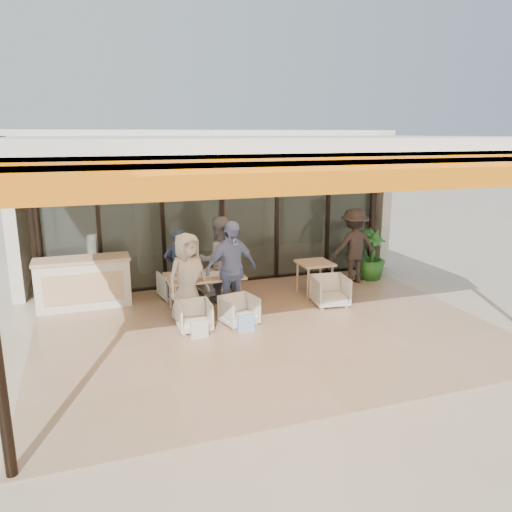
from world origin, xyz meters
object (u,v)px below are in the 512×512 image
at_px(side_table, 315,267).
at_px(side_chair, 330,289).
at_px(standing_woman, 354,246).
at_px(dining_table, 204,278).
at_px(chair_near_left, 194,315).
at_px(chair_near_right, 239,309).
at_px(chair_far_right, 213,280).
at_px(potted_palm, 371,255).
at_px(diner_periwinkle, 231,269).
at_px(host_counter, 83,283).
at_px(diner_cream, 188,278).
at_px(diner_navy, 179,268).
at_px(chair_far_left, 175,284).
at_px(diner_grey, 219,260).

height_order(side_table, side_chair, side_table).
bearing_deg(standing_woman, dining_table, 9.82).
bearing_deg(chair_near_left, chair_near_right, 0.58).
xyz_separation_m(chair_far_right, potted_palm, (3.87, -0.12, 0.29)).
height_order(dining_table, chair_far_right, dining_table).
xyz_separation_m(chair_far_right, standing_woman, (3.32, -0.24, 0.56)).
xyz_separation_m(chair_near_left, diner_periwinkle, (0.84, 0.50, 0.63)).
distance_m(host_counter, diner_cream, 2.35).
height_order(dining_table, diner_navy, diner_navy).
bearing_deg(diner_periwinkle, side_table, 2.61).
bearing_deg(chair_near_left, standing_woman, 22.39).
xyz_separation_m(diner_periwinkle, potted_palm, (3.87, 1.28, -0.32)).
bearing_deg(side_table, chair_far_left, 165.62).
distance_m(diner_grey, side_table, 2.11).
height_order(chair_near_right, diner_navy, diner_navy).
xyz_separation_m(diner_cream, potted_palm, (4.71, 1.28, -0.23)).
height_order(chair_far_left, diner_navy, diner_navy).
bearing_deg(dining_table, diner_navy, 132.85).
xyz_separation_m(diner_grey, diner_cream, (-0.84, -0.90, -0.06)).
height_order(dining_table, diner_cream, diner_cream).
xyz_separation_m(host_counter, side_chair, (4.76, -1.52, -0.19)).
distance_m(chair_far_left, diner_periwinkle, 1.74).
relative_size(side_table, side_chair, 1.08).
height_order(dining_table, standing_woman, standing_woman).
bearing_deg(chair_far_left, diner_cream, 80.48).
bearing_deg(diner_cream, chair_far_left, 69.25).
bearing_deg(host_counter, chair_near_right, -35.59).
bearing_deg(diner_navy, host_counter, -14.37).
relative_size(diner_cream, diner_periwinkle, 0.91).
bearing_deg(potted_palm, diner_grey, -174.34).
bearing_deg(dining_table, chair_near_left, -113.29).
xyz_separation_m(dining_table, diner_cream, (-0.41, -0.46, 0.16)).
xyz_separation_m(host_counter, diner_navy, (1.84, -0.52, 0.28)).
relative_size(side_chair, potted_palm, 0.56).
bearing_deg(chair_far_right, chair_near_left, 57.99).
xyz_separation_m(side_table, potted_palm, (1.79, 0.63, -0.02)).
bearing_deg(diner_grey, host_counter, -13.94).
xyz_separation_m(diner_navy, potted_palm, (4.71, 0.38, -0.19)).
relative_size(chair_far_left, diner_navy, 0.40).
distance_m(chair_near_right, diner_grey, 1.52).
bearing_deg(chair_far_left, diner_navy, 80.48).
relative_size(chair_far_left, chair_far_right, 0.99).
xyz_separation_m(host_counter, chair_near_left, (1.84, -1.92, -0.23)).
distance_m(dining_table, diner_periwinkle, 0.67).
bearing_deg(diner_cream, diner_grey, 26.23).
bearing_deg(chair_far_left, potted_palm, 169.06).
bearing_deg(diner_navy, side_table, 176.51).
height_order(chair_near_left, chair_near_right, chair_near_right).
xyz_separation_m(side_table, standing_woman, (1.24, 0.51, 0.25)).
bearing_deg(chair_far_right, potted_palm, 170.11).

